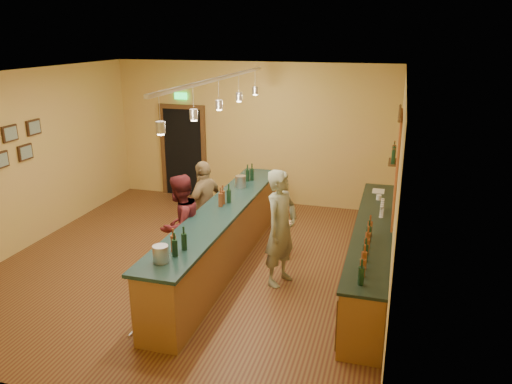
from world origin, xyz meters
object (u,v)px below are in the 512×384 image
(bartender, at_px, (281,228))
(customer_a, at_px, (180,226))
(bar_stool, at_px, (283,230))
(back_counter, at_px, (372,253))
(customer_b, at_px, (205,205))
(tasting_bar, at_px, (222,233))

(bartender, relative_size, customer_a, 1.10)
(bar_stool, bearing_deg, back_counter, -16.88)
(bartender, distance_m, customer_b, 1.87)
(bar_stool, bearing_deg, bartender, -79.05)
(back_counter, distance_m, bartender, 1.52)
(tasting_bar, height_order, customer_b, customer_b)
(tasting_bar, distance_m, bar_stool, 1.11)
(customer_a, height_order, bar_stool, customer_a)
(bartender, bearing_deg, customer_a, 115.48)
(bartender, bearing_deg, back_counter, -51.71)
(back_counter, relative_size, bartender, 2.45)
(customer_b, xyz_separation_m, bar_stool, (1.44, 0.00, -0.32))
(bartender, distance_m, bar_stool, 1.03)
(customer_a, bearing_deg, bar_stool, 144.13)
(back_counter, xyz_separation_m, customer_b, (-3.01, 0.47, 0.34))
(customer_b, bearing_deg, bar_stool, 103.52)
(back_counter, height_order, bar_stool, back_counter)
(bartender, relative_size, customer_b, 1.12)
(tasting_bar, distance_m, customer_a, 0.73)
(bartender, xyz_separation_m, bar_stool, (-0.18, 0.93, -0.41))
(tasting_bar, xyz_separation_m, customer_a, (-0.55, -0.43, 0.24))
(back_counter, bearing_deg, customer_a, -168.57)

